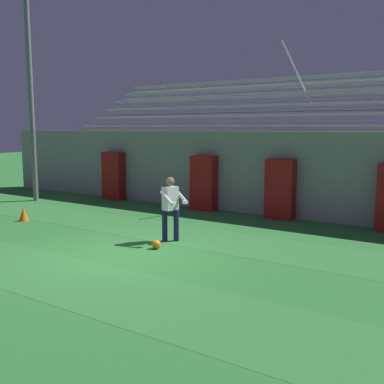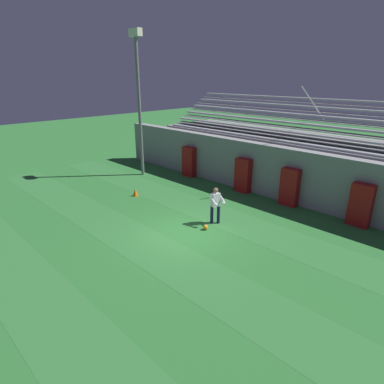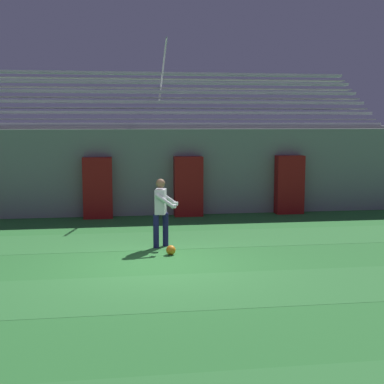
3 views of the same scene
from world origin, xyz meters
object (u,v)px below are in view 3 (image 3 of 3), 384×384
Objects in this scene: padding_pillar_gate_right at (188,186)px; goalkeeper at (161,208)px; padding_pillar_gate_left at (98,188)px; padding_pillar_far_right at (289,185)px; soccer_ball at (171,250)px.

goalkeeper is (-1.24, -4.25, -0.01)m from padding_pillar_gate_right.
padding_pillar_gate_right is at bearing 0.00° from padding_pillar_gate_left.
padding_pillar_gate_right is 3.38m from padding_pillar_far_right.
padding_pillar_far_right is 8.76× the size of soccer_ball.
padding_pillar_gate_right reaches higher than soccer_ball.
soccer_ball is at bearing -102.22° from padding_pillar_gate_right.
padding_pillar_gate_left is at bearing 111.18° from goalkeeper.
padding_pillar_gate_right is at bearing 77.78° from soccer_ball.
soccer_ball is (0.14, -0.80, -0.84)m from goalkeeper.
soccer_ball is (-4.48, -5.05, -0.85)m from padding_pillar_far_right.
padding_pillar_far_right is at bearing 0.00° from padding_pillar_gate_left.
soccer_ball is at bearing -79.97° from goalkeeper.
goalkeeper is at bearing -137.39° from padding_pillar_far_right.
padding_pillar_gate_right is (2.88, 0.00, 0.00)m from padding_pillar_gate_left.
goalkeeper is 7.59× the size of soccer_ball.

